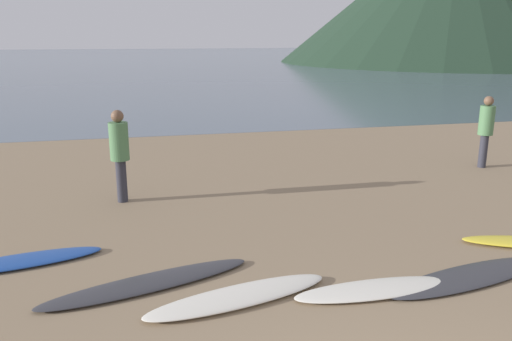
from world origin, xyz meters
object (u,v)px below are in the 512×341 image
Objects in this scene: surfboard_2 at (239,296)px; surfboard_4 at (468,277)px; surfboard_3 at (375,289)px; person_0 at (119,148)px; person_1 at (486,126)px; surfboard_1 at (148,283)px; surfboard_0 at (17,262)px.

surfboard_4 is at bearing -16.19° from surfboard_2.
surfboard_3 is at bearing -20.17° from surfboard_2.
surfboard_3 is (1.64, -0.19, -0.01)m from surfboard_2.
person_1 is (8.17, 0.76, -0.03)m from person_0.
surfboard_4 is (1.32, 0.06, -0.01)m from surfboard_3.
person_0 reaches higher than surfboard_1.
surfboard_1 is 4.05m from surfboard_4.
person_1 is at bearing 7.90° from surfboard_0.
surfboard_2 is at bearing -37.99° from person_0.
surfboard_1 is 1.05× the size of surfboard_4.
person_1 reaches higher than surfboard_2.
surfboard_4 is at bearing -27.06° from surfboard_1.
surfboard_2 is 1.13× the size of surfboard_3.
surfboard_2 is 2.96m from surfboard_4.
person_0 is at bearing 50.52° from surfboard_0.
surfboard_4 is at bearing -28.21° from surfboard_0.
surfboard_0 is at bearing -84.87° from person_0.
surfboard_3 is 0.80× the size of surfboard_4.
surfboard_0 is 1.34× the size of person_1.
surfboard_4 is 1.54× the size of person_1.
surfboard_1 reaches higher than surfboard_4.
surfboard_0 is 2.00m from surfboard_1.
surfboard_3 is (4.38, -1.81, -0.00)m from surfboard_0.
surfboard_4 is (3.98, -0.73, -0.01)m from surfboard_1.
person_0 is at bearing 79.20° from surfboard_1.
surfboard_1 is at bearing -41.88° from surfboard_0.
person_0 is 1.03× the size of person_1.
surfboard_0 is 10.12m from person_1.
surfboard_1 is at bearing 154.35° from person_1.
surfboard_0 is at bearing 156.75° from surfboard_3.
person_0 reaches higher than surfboard_2.
surfboard_2 is 8.42m from person_1.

